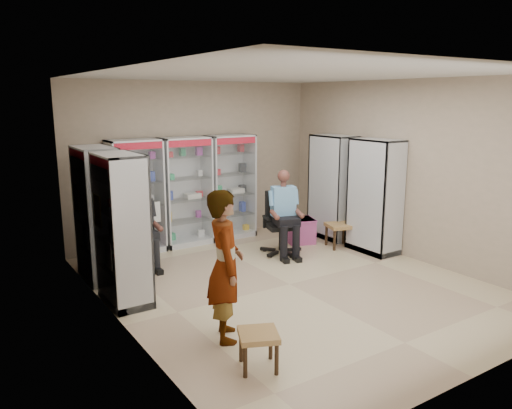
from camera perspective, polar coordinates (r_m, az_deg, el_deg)
floor at (r=7.46m, az=3.85°, el=-9.08°), size 6.00×6.00×0.00m
room_shell at (r=7.00m, az=4.08°, el=6.14°), size 5.02×6.02×3.01m
cabinet_back_left at (r=8.93m, az=-13.52°, el=0.83°), size 0.90×0.50×2.00m
cabinet_back_mid at (r=9.28m, az=-8.01°, el=1.47°), size 0.90×0.50×2.00m
cabinet_back_right at (r=9.72m, az=-2.94°, el=2.04°), size 0.90×0.50×2.00m
cabinet_right_far at (r=9.76m, az=8.75°, el=1.97°), size 0.90×0.50×2.00m
cabinet_right_near at (r=8.99m, az=13.42°, el=0.91°), size 0.90×0.50×2.00m
cabinet_left_far at (r=7.79m, az=-17.62°, el=-1.03°), size 0.90×0.50×2.00m
cabinet_left_near at (r=6.76m, az=-15.06°, el=-2.82°), size 0.90×0.50×2.00m
wooden_chair at (r=8.30m, az=-13.25°, el=-3.77°), size 0.42×0.42×0.94m
seated_customer at (r=8.20m, az=-13.19°, el=-2.51°), size 0.44×0.60×1.34m
office_chair at (r=8.74m, az=2.87°, el=-2.12°), size 0.75×0.75×1.10m
seated_shopkeeper at (r=8.66m, az=3.07°, el=-1.22°), size 0.62×0.75×1.40m
pink_trunk at (r=9.50m, az=5.08°, el=-2.98°), size 0.60×0.59×0.46m
tea_glass at (r=9.47m, az=4.92°, el=-1.29°), size 0.07×0.07×0.09m
woven_stool_a at (r=9.30m, az=9.49°, el=-3.50°), size 0.55×0.55×0.44m
woven_stool_b at (r=5.25m, az=0.28°, el=-16.30°), size 0.52×0.52×0.39m
standing_man at (r=5.59m, az=-3.54°, el=-7.00°), size 0.63×0.74×1.72m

